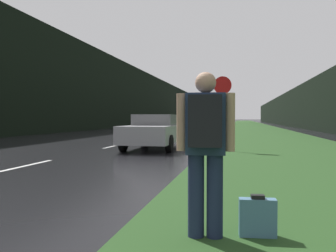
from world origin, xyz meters
The scene contains 14 objects.
grass_verge centered at (7.03, 40.00, 0.01)m, with size 6.00×240.00×0.02m, color #26471E.
lane_stripe_b centered at (0.00, 8.34, 0.00)m, with size 0.12×3.00×0.01m, color silver.
lane_stripe_c centered at (0.00, 15.34, 0.00)m, with size 0.12×3.00×0.01m, color silver.
lane_stripe_d centered at (0.00, 22.34, 0.00)m, with size 0.12×3.00×0.01m, color silver.
lane_stripe_e centered at (0.00, 29.34, 0.00)m, with size 0.12×3.00×0.01m, color silver.
lane_stripe_f centered at (0.00, 36.34, 0.00)m, with size 0.12×3.00×0.01m, color silver.
treeline_far_side centered at (-10.03, 50.00, 4.17)m, with size 2.00×140.00×8.33m, color black.
treeline_near_side centered at (13.03, 50.00, 2.51)m, with size 2.00×140.00×5.01m, color black.
stop_sign centered at (4.66, 13.68, 1.65)m, with size 0.65×0.07×2.71m.
hitchhiker_with_backpack centered at (4.94, 4.12, 0.96)m, with size 0.58×0.42×1.66m.
suitcase centered at (5.45, 4.27, 0.20)m, with size 0.37×0.16×0.44m.
car_passing_near centered at (2.02, 14.32, 0.69)m, with size 1.90×4.72×1.34m.
car_passing_far centered at (2.02, 43.80, 0.70)m, with size 2.04×4.64×1.36m.
delivery_truck centered at (-2.02, 76.77, 1.93)m, with size 2.45×8.02×3.68m.
Camera 1 is at (5.27, 0.63, 1.21)m, focal length 38.00 mm.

